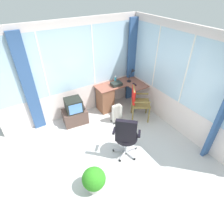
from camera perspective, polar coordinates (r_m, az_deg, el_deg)
ground at (r=4.35m, az=-0.49°, el=-13.88°), size 4.97×4.92×0.06m
north_window_panel at (r=5.03m, az=-12.62°, el=11.72°), size 3.97×0.07×2.57m
east_window_panel at (r=4.65m, az=21.43°, el=7.91°), size 0.07×3.92×2.57m
curtain_north_left at (r=4.78m, az=-24.46°, el=7.26°), size 0.29×0.07×2.47m
curtain_corner at (r=5.77m, az=6.18°, el=15.11°), size 0.29×0.09×2.47m
desk at (r=5.50m, az=-1.45°, el=4.65°), size 1.37×0.89×0.77m
desk_lamp at (r=5.52m, az=6.42°, el=11.90°), size 0.24×0.21×0.41m
tv_remote at (r=5.47m, az=7.02°, el=8.54°), size 0.05×0.15×0.02m
spray_bottle at (r=5.55m, az=1.07°, el=10.31°), size 0.06×0.06×0.22m
paper_tray at (r=5.38m, az=1.34°, el=8.71°), size 0.31×0.25×0.09m
wooden_armchair at (r=5.06m, az=7.69°, el=3.90°), size 0.67×0.66×0.96m
office_chair at (r=3.89m, az=4.41°, el=-7.19°), size 0.61×0.59×1.11m
tv_on_stand at (r=5.10m, az=-11.49°, el=-0.13°), size 0.68×0.51×0.76m
space_heater at (r=5.06m, az=1.59°, el=-0.37°), size 0.31×0.17×0.56m
potted_plant at (r=3.64m, az=-5.63°, el=-20.17°), size 0.45×0.45×0.54m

